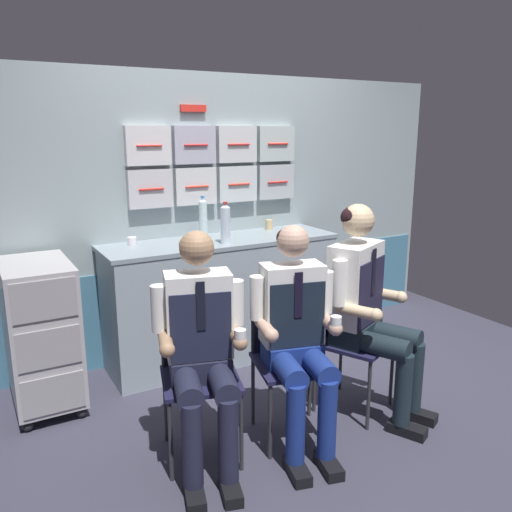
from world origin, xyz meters
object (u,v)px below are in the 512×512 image
crew_member_left (201,343)px  folding_chair_right (342,326)px  folding_chair_center (287,343)px  crew_member_right (367,301)px  folding_chair_left (198,357)px  water_bottle_tall (203,219)px  crew_member_center (297,330)px  paper_cup_tan (132,241)px  service_trolley (41,331)px

crew_member_left → folding_chair_right: bearing=7.8°
folding_chair_center → crew_member_right: bearing=-8.7°
folding_chair_left → water_bottle_tall: water_bottle_tall is taller
folding_chair_center → crew_member_center: 0.22m
folding_chair_center → paper_cup_tan: 1.40m
service_trolley → crew_member_left: size_ratio=0.76×
crew_member_center → water_bottle_tall: water_bottle_tall is taller
crew_member_left → crew_member_center: size_ratio=1.00×
folding_chair_right → water_bottle_tall: water_bottle_tall is taller
crew_member_center → water_bottle_tall: (0.05, 1.34, 0.41)m
crew_member_center → crew_member_right: size_ratio=0.95×
crew_member_left → folding_chair_right: size_ratio=1.45×
folding_chair_left → crew_member_center: crew_member_center is taller
crew_member_center → paper_cup_tan: (-0.48, 1.38, 0.29)m
folding_chair_left → folding_chair_center: same height
crew_member_right → water_bottle_tall: size_ratio=4.07×
folding_chair_left → service_trolley: bearing=126.9°
crew_member_right → folding_chair_right: bearing=115.2°
folding_chair_center → crew_member_center: bearing=-104.2°
water_bottle_tall → crew_member_center: bearing=-92.3°
service_trolley → folding_chair_right: service_trolley is taller
folding_chair_left → water_bottle_tall: bearing=64.2°
crew_member_right → paper_cup_tan: bearing=128.5°
crew_member_left → crew_member_center: bearing=-9.1°
folding_chair_left → water_bottle_tall: size_ratio=2.67×
folding_chair_right → water_bottle_tall: (-0.44, 1.12, 0.55)m
crew_member_center → folding_chair_center: bearing=75.8°
crew_member_right → water_bottle_tall: (-0.50, 1.26, 0.36)m
crew_member_center → paper_cup_tan: size_ratio=19.24×
folding_chair_right → paper_cup_tan: (-0.97, 1.16, 0.43)m
folding_chair_right → paper_cup_tan: paper_cup_tan is taller
folding_chair_right → folding_chair_left: bearing=178.9°
folding_chair_center → folding_chair_right: 0.45m
crew_member_left → paper_cup_tan: size_ratio=19.30×
folding_chair_left → folding_chair_center: 0.53m
folding_chair_left → crew_member_center: (0.48, -0.24, 0.15)m
crew_member_center → crew_member_right: crew_member_right is taller
crew_member_left → crew_member_center: (0.52, -0.08, -0.00)m
folding_chair_center → service_trolley: bearing=140.6°
service_trolley → folding_chair_left: 1.13m
folding_chair_left → paper_cup_tan: paper_cup_tan is taller
folding_chair_left → folding_chair_center: bearing=-9.0°
crew_member_right → crew_member_center: bearing=-171.9°
folding_chair_left → folding_chair_right: (0.97, -0.02, 0.00)m
folding_chair_left → water_bottle_tall: (0.53, 1.10, 0.55)m
service_trolley → folding_chair_left: service_trolley is taller
folding_chair_center → water_bottle_tall: size_ratio=2.67×
service_trolley → paper_cup_tan: (0.68, 0.24, 0.46)m
crew_member_right → paper_cup_tan: (-1.04, 1.30, 0.24)m
water_bottle_tall → folding_chair_left: bearing=-115.8°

